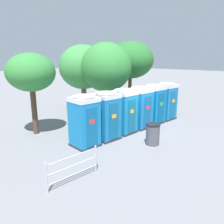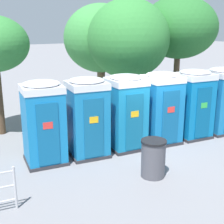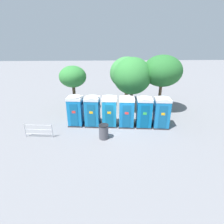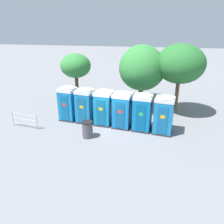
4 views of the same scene
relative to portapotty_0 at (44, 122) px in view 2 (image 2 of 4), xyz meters
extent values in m
plane|color=slate|center=(3.43, -0.47, -1.28)|extent=(120.00, 120.00, 0.00)
cube|color=#2D2D33|center=(0.00, 0.01, -1.23)|extent=(1.32, 1.33, 0.10)
cube|color=#1374B7|center=(0.00, 0.01, -0.13)|extent=(1.26, 1.27, 2.10)
cube|color=#0F5A8F|center=(-0.07, -0.57, -0.21)|extent=(0.62, 0.10, 1.85)
cube|color=red|center=(-0.07, -0.59, 0.07)|extent=(0.28, 0.04, 0.20)
cube|color=black|center=(0.57, -0.06, 0.60)|extent=(0.07, 0.36, 0.20)
cube|color=silver|center=(0.00, 0.01, 1.02)|extent=(1.29, 1.30, 0.20)
ellipsoid|color=silver|center=(0.00, 0.01, 1.17)|extent=(1.23, 1.24, 0.18)
cube|color=#2D2D33|center=(1.37, -0.17, -1.23)|extent=(1.32, 1.34, 0.10)
cube|color=#1573AE|center=(1.37, -0.17, -0.13)|extent=(1.26, 1.28, 2.10)
cube|color=#105987|center=(1.30, -0.75, -0.21)|extent=(0.62, 0.11, 1.85)
cube|color=yellow|center=(1.30, -0.77, 0.07)|extent=(0.28, 0.04, 0.20)
cube|color=black|center=(1.94, -0.25, 0.60)|extent=(0.07, 0.36, 0.20)
cube|color=silver|center=(1.37, -0.17, 1.02)|extent=(1.30, 1.32, 0.20)
ellipsoid|color=silver|center=(1.37, -0.17, 1.17)|extent=(1.24, 1.25, 0.18)
cube|color=#2D2D33|center=(2.76, -0.29, -1.23)|extent=(1.28, 1.30, 0.10)
cube|color=#147BB0|center=(2.76, -0.29, -0.13)|extent=(1.22, 1.24, 2.10)
cube|color=#0F6089|center=(2.70, -0.88, -0.21)|extent=(0.61, 0.09, 1.85)
cube|color=yellow|center=(2.70, -0.89, 0.07)|extent=(0.28, 0.03, 0.20)
cube|color=black|center=(3.32, -0.34, 0.60)|extent=(0.06, 0.36, 0.20)
cube|color=silver|center=(2.76, -0.29, 1.02)|extent=(1.25, 1.27, 0.20)
ellipsoid|color=silver|center=(2.76, -0.29, 1.17)|extent=(1.19, 1.21, 0.18)
cube|color=#2D2D33|center=(4.13, -0.48, -1.23)|extent=(1.35, 1.34, 0.10)
cube|color=#1370B2|center=(4.13, -0.48, -0.13)|extent=(1.29, 1.28, 2.10)
cube|color=#0F578B|center=(4.05, -1.06, -0.21)|extent=(0.63, 0.11, 1.85)
cube|color=red|center=(4.05, -1.08, 0.07)|extent=(0.28, 0.04, 0.20)
cube|color=black|center=(4.71, -0.56, 0.60)|extent=(0.07, 0.36, 0.20)
cube|color=silver|center=(4.13, -0.48, 1.02)|extent=(1.33, 1.32, 0.20)
ellipsoid|color=silver|center=(4.13, -0.48, 1.17)|extent=(1.26, 1.25, 0.18)
cube|color=#2D2D33|center=(5.51, -0.64, -1.23)|extent=(1.32, 1.32, 0.10)
cube|color=#0B6CAD|center=(5.51, -0.64, -0.13)|extent=(1.26, 1.26, 2.10)
cube|color=#085487|center=(5.44, -1.22, -0.21)|extent=(0.63, 0.10, 1.85)
cube|color=green|center=(5.44, -1.24, 0.07)|extent=(0.28, 0.04, 0.20)
cube|color=black|center=(6.09, -0.70, 0.60)|extent=(0.06, 0.36, 0.20)
cube|color=silver|center=(5.51, -0.64, 1.02)|extent=(1.30, 1.29, 0.20)
ellipsoid|color=silver|center=(5.51, -0.64, 1.17)|extent=(1.23, 1.23, 0.18)
cube|color=#2D2D33|center=(6.88, -0.81, -1.23)|extent=(1.36, 1.34, 0.10)
cube|color=#1773B3|center=(6.88, -0.81, -0.13)|extent=(1.29, 1.28, 2.10)
cylinder|color=#4C3826|center=(5.07, 3.04, -0.02)|extent=(0.31, 0.31, 2.53)
ellipsoid|color=#337F38|center=(5.07, 3.04, 2.20)|extent=(3.62, 3.62, 3.48)
cylinder|color=brown|center=(7.89, 2.92, 0.29)|extent=(0.29, 0.29, 3.14)
ellipsoid|color=#286B2D|center=(7.89, 2.92, 2.67)|extent=(3.68, 3.68, 2.94)
cylinder|color=brown|center=(4.89, 5.24, -0.03)|extent=(0.40, 0.40, 2.51)
ellipsoid|color=#3D8C42|center=(4.89, 5.24, 2.15)|extent=(3.67, 3.67, 3.36)
cylinder|color=#4C4C54|center=(2.24, -2.45, -0.78)|extent=(0.67, 0.67, 1.00)
cylinder|color=black|center=(2.24, -2.45, -0.25)|extent=(0.71, 0.71, 0.06)
cylinder|color=#B7B7BC|center=(-1.44, -2.11, -0.76)|extent=(0.06, 0.06, 1.05)
camera|label=1|loc=(-6.82, -7.38, 2.97)|focal=35.00mm
camera|label=2|loc=(-2.83, -8.66, 2.80)|focal=50.00mm
camera|label=3|loc=(2.20, -13.46, 5.07)|focal=28.00mm
camera|label=4|loc=(6.30, -14.19, 5.36)|focal=35.00mm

